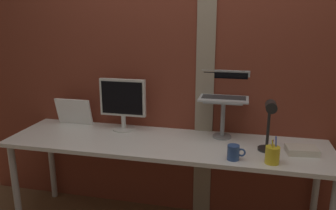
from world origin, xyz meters
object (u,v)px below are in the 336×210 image
Objects in this scene: pen_cup at (272,155)px; coffee_mug at (234,152)px; desk_lamp at (269,121)px; monitor at (123,101)px; laptop at (224,91)px; whiteboard_panel at (74,112)px.

pen_cup is 1.48× the size of coffee_mug.
monitor is at bearing 167.73° from desk_lamp.
pen_cup is (0.02, -0.15, -0.17)m from desk_lamp.
laptop is 1.26m from whiteboard_panel.
laptop is 0.55m from coffee_mug.
coffee_mug is at bearing 179.99° from pen_cup.
whiteboard_panel is at bearing 162.45° from coffee_mug.
whiteboard_panel is 1.40m from coffee_mug.
pen_cup is at bearing -19.30° from monitor.
coffee_mug is at bearing -17.55° from whiteboard_panel.
monitor is 0.47m from whiteboard_panel.
whiteboard_panel is 1.79× the size of pen_cup.
laptop is at bearing 135.97° from desk_lamp.
whiteboard_panel is at bearing 170.14° from desk_lamp.
monitor is at bearing 156.11° from coffee_mug.
laptop is 0.45m from desk_lamp.
monitor reaches higher than desk_lamp.
laptop is 0.64m from pen_cup.
pen_cup is (0.34, -0.46, -0.29)m from laptop.
laptop reaches higher than whiteboard_panel.
laptop is 3.10× the size of coffee_mug.
monitor is 2.40× the size of pen_cup.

